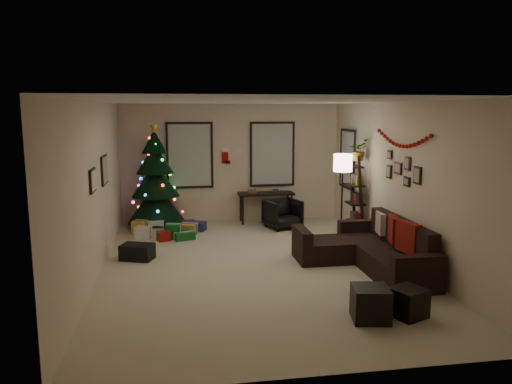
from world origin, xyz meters
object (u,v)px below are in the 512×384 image
sofa (371,251)px  christmas_tree (156,184)px  bookshelf (356,198)px  desk_chair (283,214)px  desk (266,196)px

sofa → christmas_tree: bearing=135.9°
sofa → bookshelf: bearing=77.3°
desk_chair → bookshelf: bearing=-56.3°
sofa → desk: sofa is taller
christmas_tree → desk_chair: christmas_tree is taller
christmas_tree → sofa: bearing=-44.1°
christmas_tree → bookshelf: (4.02, -1.59, -0.15)m
desk_chair → christmas_tree: bearing=150.1°
christmas_tree → bookshelf: bearing=-21.6°
desk → bookshelf: (1.54, -1.66, 0.21)m
sofa → desk_chair: 3.03m
desk → bookshelf: bearing=-47.2°
christmas_tree → desk_chair: size_ratio=3.62×
sofa → bookshelf: 2.02m
desk_chair → bookshelf: (1.29, -1.01, 0.50)m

